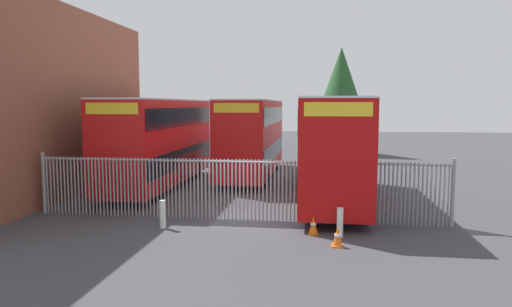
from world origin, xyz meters
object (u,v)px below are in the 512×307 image
Objects in this scene: double_decker_bus_near_gate at (333,145)px; traffic_cone_by_gate at (313,225)px; bollard_center_front at (340,223)px; traffic_cone_mid_forecourt at (338,237)px; double_decker_bus_behind_fence_right at (253,135)px; double_decker_bus_behind_fence_left at (160,139)px; bollard_near_left at (163,214)px.

traffic_cone_by_gate is (-0.72, -5.46, -2.13)m from double_decker_bus_near_gate.
traffic_cone_mid_forecourt is (-0.11, -0.96, -0.19)m from bollard_center_front.
bollard_center_front is (4.51, -12.15, -1.95)m from double_decker_bus_behind_fence_right.
double_decker_bus_near_gate is at bearing -55.59° from double_decker_bus_behind_fence_right.
bollard_center_front is at bearing -42.81° from double_decker_bus_behind_fence_left.
double_decker_bus_behind_fence_left reaches higher than traffic_cone_mid_forecourt.
double_decker_bus_near_gate reaches higher than traffic_cone_mid_forecourt.
double_decker_bus_behind_fence_left is 11.17m from traffic_cone_by_gate.
bollard_center_front is 0.89m from traffic_cone_by_gate.
bollard_near_left is 1.61× the size of traffic_cone_mid_forecourt.
bollard_near_left is at bearing 176.87° from bollard_center_front.
double_decker_bus_behind_fence_right reaches higher than bollard_near_left.
double_decker_bus_near_gate is 11.38× the size of bollard_near_left.
traffic_cone_by_gate is at bearing 120.46° from traffic_cone_mid_forecourt.
double_decker_bus_behind_fence_left is 1.00× the size of double_decker_bus_behind_fence_right.
double_decker_bus_behind_fence_left reaches higher than bollard_center_front.
bollard_center_front is (5.87, -0.32, 0.00)m from bollard_near_left.
double_decker_bus_near_gate and double_decker_bus_behind_fence_right have the same top height.
traffic_cone_by_gate is at bearing -44.73° from double_decker_bus_behind_fence_left.
traffic_cone_by_gate is at bearing -72.80° from double_decker_bus_behind_fence_right.
double_decker_bus_near_gate and double_decker_bus_behind_fence_left have the same top height.
bollard_near_left is 5.04m from traffic_cone_by_gate.
double_decker_bus_behind_fence_right is 13.10m from bollard_center_front.
double_decker_bus_behind_fence_left is 11.38× the size of bollard_near_left.
traffic_cone_by_gate is 1.43m from traffic_cone_mid_forecourt.
traffic_cone_mid_forecourt is at bearing -89.99° from double_decker_bus_near_gate.
double_decker_bus_behind_fence_left is at bearing 135.27° from traffic_cone_by_gate.
bollard_center_front is at bearing -17.79° from traffic_cone_by_gate.
traffic_cone_mid_forecourt is (4.40, -13.11, -2.13)m from double_decker_bus_behind_fence_right.
double_decker_bus_behind_fence_left is 5.85m from double_decker_bus_behind_fence_right.
double_decker_bus_near_gate is 18.32× the size of traffic_cone_mid_forecourt.
double_decker_bus_behind_fence_left is at bearing 109.76° from bollard_near_left.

